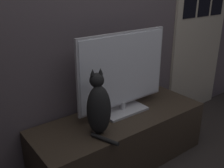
{
  "coord_description": "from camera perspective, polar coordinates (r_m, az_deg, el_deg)",
  "views": [
    {
      "loc": [
        -1.2,
        -0.55,
        1.46
      ],
      "look_at": [
        -0.11,
        0.9,
        0.75
      ],
      "focal_mm": 42.0,
      "sensor_mm": 36.0,
      "label": 1
    }
  ],
  "objects": [
    {
      "name": "wall_back",
      "position": [
        2.15,
        -3.19,
        17.12
      ],
      "size": [
        4.8,
        0.05,
        2.6
      ],
      "color": "#564C51",
      "rests_on": "ground_plane"
    },
    {
      "name": "cat",
      "position": [
        1.84,
        -2.95,
        -5.15
      ],
      "size": [
        0.21,
        0.32,
        0.48
      ],
      "rotation": [
        0.0,
        0.0,
        -0.26
      ],
      "color": "black",
      "rests_on": "tv_stand"
    },
    {
      "name": "tv_stand",
      "position": [
        2.27,
        1.92,
        -11.87
      ],
      "size": [
        1.48,
        0.53,
        0.44
      ],
      "color": "#33281E",
      "rests_on": "ground_plane"
    },
    {
      "name": "door",
      "position": [
        3.1,
        18.8,
        12.66
      ],
      "size": [
        0.84,
        0.04,
        2.05
      ],
      "color": "#B2A893",
      "rests_on": "ground_plane"
    },
    {
      "name": "tv",
      "position": [
        2.11,
        2.46,
        2.25
      ],
      "size": [
        0.85,
        0.23,
        0.67
      ],
      "color": "#B7B7BC",
      "rests_on": "tv_stand"
    }
  ]
}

